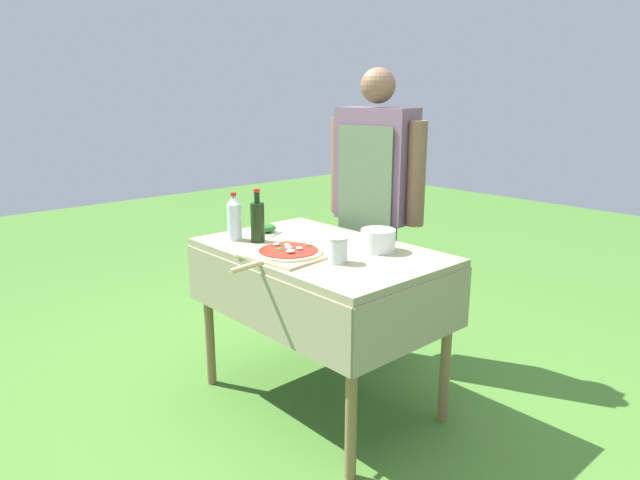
% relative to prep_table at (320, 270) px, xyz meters
% --- Properties ---
extents(ground_plane, '(12.00, 12.00, 0.00)m').
position_rel_prep_table_xyz_m(ground_plane, '(0.00, 0.00, -0.70)').
color(ground_plane, '#477A2D').
extents(prep_table, '(1.19, 0.76, 0.81)m').
position_rel_prep_table_xyz_m(prep_table, '(0.00, 0.00, 0.00)').
color(prep_table, gray).
rests_on(prep_table, ground).
extents(person_cook, '(0.62, 0.24, 1.66)m').
position_rel_prep_table_xyz_m(person_cook, '(-0.19, 0.59, 0.28)').
color(person_cook, '#333D56').
rests_on(person_cook, ground).
extents(pizza_on_peel, '(0.37, 0.52, 0.05)m').
position_rel_prep_table_xyz_m(pizza_on_peel, '(-0.00, -0.20, 0.12)').
color(pizza_on_peel, '#D1B27F').
rests_on(pizza_on_peel, prep_table).
extents(oil_bottle, '(0.07, 0.07, 0.26)m').
position_rel_prep_table_xyz_m(oil_bottle, '(-0.30, -0.14, 0.21)').
color(oil_bottle, black).
rests_on(oil_bottle, prep_table).
extents(water_bottle, '(0.07, 0.07, 0.24)m').
position_rel_prep_table_xyz_m(water_bottle, '(-0.41, -0.21, 0.22)').
color(water_bottle, silver).
rests_on(water_bottle, prep_table).
extents(herb_container, '(0.20, 0.18, 0.05)m').
position_rel_prep_table_xyz_m(herb_container, '(-0.42, -0.02, 0.13)').
color(herb_container, silver).
rests_on(herb_container, prep_table).
extents(mixing_tub, '(0.16, 0.16, 0.10)m').
position_rel_prep_table_xyz_m(mixing_tub, '(0.22, 0.17, 0.16)').
color(mixing_tub, silver).
rests_on(mixing_tub, prep_table).
extents(sauce_jar, '(0.09, 0.09, 0.11)m').
position_rel_prep_table_xyz_m(sauce_jar, '(0.23, -0.10, 0.16)').
color(sauce_jar, silver).
rests_on(sauce_jar, prep_table).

